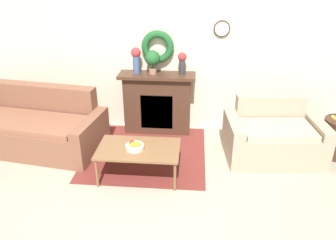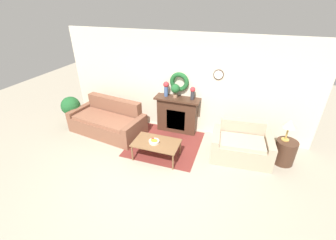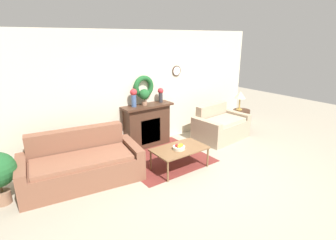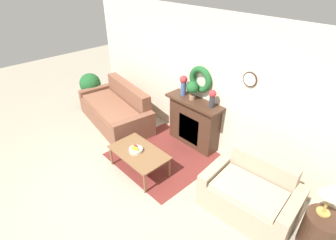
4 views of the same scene
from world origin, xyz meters
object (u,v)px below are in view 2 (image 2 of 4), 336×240
at_px(side_table_by_loveseat, 285,152).
at_px(potted_plant_floor_by_couch, 71,107).
at_px(fireplace, 177,114).
at_px(loveseat_right, 241,146).
at_px(fruit_bowl, 154,141).
at_px(vase_on_mantel_left, 166,88).
at_px(potted_plant_on_mantel, 175,89).
at_px(couch_left, 108,122).
at_px(vase_on_mantel_right, 193,92).
at_px(table_lamp, 290,124).
at_px(coffee_table, 156,144).

height_order(side_table_by_loveseat, potted_plant_floor_by_couch, potted_plant_floor_by_couch).
xyz_separation_m(fireplace, loveseat_right, (1.79, -0.69, -0.21)).
height_order(loveseat_right, potted_plant_floor_by_couch, potted_plant_floor_by_couch).
bearing_deg(fruit_bowl, side_table_by_loveseat, 15.96).
height_order(vase_on_mantel_left, potted_plant_on_mantel, vase_on_mantel_left).
distance_m(loveseat_right, vase_on_mantel_left, 2.43).
height_order(couch_left, potted_plant_floor_by_couch, couch_left).
xyz_separation_m(vase_on_mantel_left, potted_plant_floor_by_couch, (-2.77, -0.64, -0.71)).
bearing_deg(fruit_bowl, vase_on_mantel_right, 69.09).
distance_m(table_lamp, vase_on_mantel_left, 3.10).
bearing_deg(vase_on_mantel_left, table_lamp, -9.99).
bearing_deg(loveseat_right, fruit_bowl, -164.83).
relative_size(vase_on_mantel_left, potted_plant_floor_by_couch, 0.48).
xyz_separation_m(coffee_table, potted_plant_on_mantel, (0.03, 1.36, 0.87)).
height_order(couch_left, table_lamp, table_lamp).
distance_m(table_lamp, potted_plant_floor_by_couch, 5.83).
height_order(couch_left, vase_on_mantel_left, vase_on_mantel_left).
distance_m(coffee_table, vase_on_mantel_right, 1.69).
bearing_deg(fireplace, potted_plant_on_mantel, -168.28).
bearing_deg(vase_on_mantel_left, coffee_table, -80.24).
xyz_separation_m(coffee_table, vase_on_mantel_right, (0.50, 1.38, 0.83)).
height_order(fruit_bowl, potted_plant_floor_by_couch, potted_plant_floor_by_couch).
height_order(side_table_by_loveseat, vase_on_mantel_right, vase_on_mantel_right).
bearing_deg(coffee_table, fruit_bowl, -139.83).
relative_size(fruit_bowl, table_lamp, 0.47).
height_order(fireplace, loveseat_right, fireplace).
xyz_separation_m(couch_left, vase_on_mantel_left, (1.50, 0.69, 0.95)).
xyz_separation_m(side_table_by_loveseat, vase_on_mantel_right, (-2.37, 0.58, 0.94)).
bearing_deg(table_lamp, side_table_by_loveseat, -38.66).
distance_m(couch_left, fruit_bowl, 1.85).
relative_size(fruit_bowl, potted_plant_on_mantel, 0.65).
bearing_deg(coffee_table, potted_plant_on_mantel, 88.80).
relative_size(couch_left, fruit_bowl, 9.00).
bearing_deg(potted_plant_on_mantel, potted_plant_floor_by_couch, -168.42).
relative_size(side_table_by_loveseat, potted_plant_on_mantel, 1.54).
relative_size(fireplace, potted_plant_floor_by_couch, 1.43).
xyz_separation_m(fireplace, coffee_table, (-0.10, -1.37, -0.12)).
bearing_deg(potted_plant_floor_by_couch, loveseat_right, -0.68).
distance_m(side_table_by_loveseat, vase_on_mantel_right, 2.61).
xyz_separation_m(side_table_by_loveseat, potted_plant_floor_by_couch, (-5.87, -0.06, 0.27)).
xyz_separation_m(side_table_by_loveseat, table_lamp, (-0.06, 0.05, 0.70)).
relative_size(loveseat_right, vase_on_mantel_left, 3.48).
xyz_separation_m(potted_plant_on_mantel, potted_plant_floor_by_couch, (-3.04, -0.62, -0.71)).
relative_size(loveseat_right, table_lamp, 2.75).
height_order(fruit_bowl, side_table_by_loveseat, side_table_by_loveseat).
relative_size(couch_left, coffee_table, 2.03).
relative_size(loveseat_right, fruit_bowl, 5.89).
distance_m(couch_left, side_table_by_loveseat, 4.61).
bearing_deg(couch_left, loveseat_right, 8.29).
distance_m(couch_left, coffee_table, 1.87).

